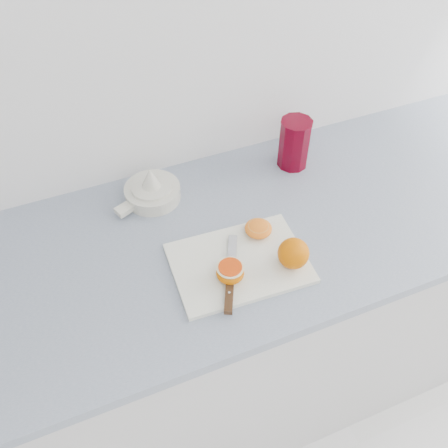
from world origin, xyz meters
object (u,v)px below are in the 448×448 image
object	(u,v)px
counter	(251,318)
cutting_board	(239,263)
half_orange	(230,272)
red_tumbler	(294,145)
citrus_juicer	(152,191)

from	to	relation	value
counter	cutting_board	xyz separation A→B (m)	(-0.10, -0.11, 0.45)
half_orange	counter	bearing A→B (deg)	45.76
counter	cutting_board	distance (m)	0.47
counter	red_tumbler	distance (m)	0.57
half_orange	red_tumbler	world-z (taller)	red_tumbler
citrus_juicer	red_tumbler	bearing A→B (deg)	-2.20
counter	red_tumbler	world-z (taller)	red_tumbler
cutting_board	half_orange	bearing A→B (deg)	-137.79
counter	citrus_juicer	size ratio (longest dim) A/B	14.19
cutting_board	half_orange	distance (m)	0.06
citrus_juicer	red_tumbler	xyz separation A→B (m)	(0.41, -0.02, 0.04)
half_orange	citrus_juicer	bearing A→B (deg)	104.16
counter	half_orange	bearing A→B (deg)	-134.24
cutting_board	red_tumbler	bearing A→B (deg)	44.25
citrus_juicer	red_tumbler	world-z (taller)	red_tumbler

